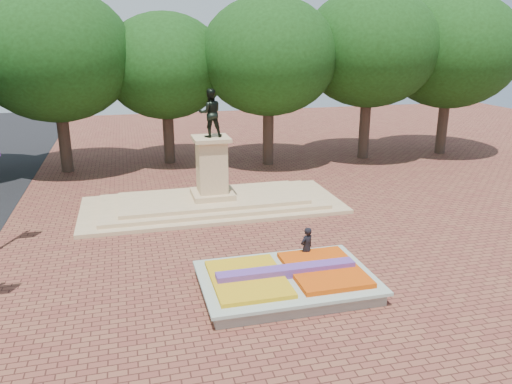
{
  "coord_description": "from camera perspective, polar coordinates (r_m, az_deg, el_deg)",
  "views": [
    {
      "loc": [
        -4.25,
        -17.69,
        8.88
      ],
      "look_at": [
        1.2,
        3.2,
        2.2
      ],
      "focal_mm": 35.0,
      "sensor_mm": 36.0,
      "label": 1
    }
  ],
  "objects": [
    {
      "name": "monument",
      "position": [
        27.24,
        -5.01,
        0.05
      ],
      "size": [
        14.0,
        6.0,
        6.4
      ],
      "color": "tan",
      "rests_on": "ground"
    },
    {
      "name": "pedestrian",
      "position": [
        20.14,
        5.79,
        -6.36
      ],
      "size": [
        0.75,
        0.65,
        1.73
      ],
      "primitive_type": "imported",
      "rotation": [
        0.0,
        0.0,
        3.59
      ],
      "color": "black",
      "rests_on": "ground"
    },
    {
      "name": "ground",
      "position": [
        20.24,
        -1.02,
        -8.83
      ],
      "size": [
        90.0,
        90.0,
        0.0
      ],
      "primitive_type": "plane",
      "color": "brown",
      "rests_on": "ground"
    },
    {
      "name": "flower_bed",
      "position": [
        18.61,
        3.58,
        -10.03
      ],
      "size": [
        6.3,
        4.3,
        0.91
      ],
      "color": "gray",
      "rests_on": "ground"
    },
    {
      "name": "tree_row_back",
      "position": [
        36.36,
        -4.3,
        13.66
      ],
      "size": [
        44.8,
        8.8,
        10.43
      ],
      "color": "#35251D",
      "rests_on": "ground"
    }
  ]
}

